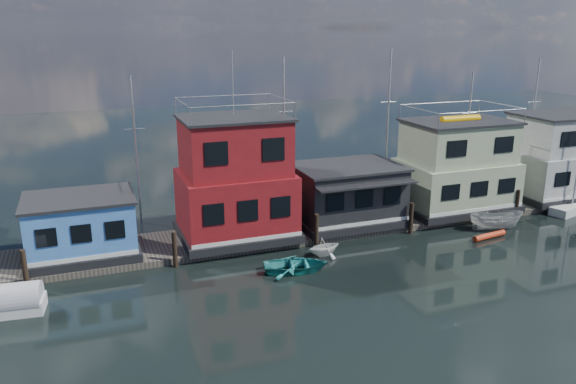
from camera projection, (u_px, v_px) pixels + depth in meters
name	position (u px, v px, depth m)	size (l,w,h in m)	color
ground	(457.00, 299.00, 29.13)	(160.00, 160.00, 0.00)	black
dock	(352.00, 223.00, 39.86)	(48.00, 5.00, 0.40)	#595147
houseboat_blue	(81.00, 227.00, 33.27)	(6.40, 4.90, 3.66)	black
houseboat_red	(235.00, 181.00, 35.92)	(7.40, 5.90, 11.86)	black
houseboat_dark	(347.00, 194.00, 39.06)	(7.40, 6.10, 4.06)	black
houseboat_green	(456.00, 167.00, 41.77)	(8.40, 5.90, 7.03)	black
houseboat_white	(560.00, 157.00, 45.13)	(8.40, 5.90, 6.66)	black
pilings	(368.00, 224.00, 36.98)	(42.28, 0.28, 2.20)	#2D2116
background_masts	(374.00, 131.00, 45.35)	(36.40, 0.16, 12.00)	silver
dinghy_teal	(296.00, 265.00, 32.34)	(2.69, 3.76, 0.78)	teal
dinghy_white	(324.00, 247.00, 34.53)	(1.91, 2.22, 1.17)	white
motorboat	(496.00, 221.00, 38.87)	(1.36, 3.61, 1.40)	silver
tarp_runabout	(0.00, 303.00, 27.42)	(4.19, 2.04, 1.64)	white
day_sailer	(572.00, 207.00, 42.71)	(4.35, 2.43, 6.53)	silver
red_kayak	(489.00, 236.00, 37.43)	(0.40, 0.40, 2.71)	red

